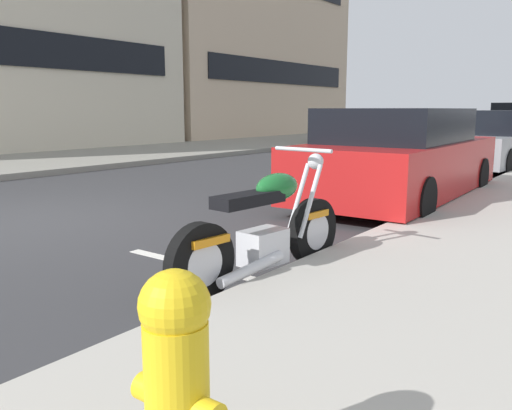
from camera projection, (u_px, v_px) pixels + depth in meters
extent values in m
plane|color=#333335|center=(16.00, 222.00, 6.84)|extent=(260.00, 260.00, 0.00)
cube|color=gray|center=(226.00, 146.00, 20.12)|extent=(120.00, 5.00, 0.14)
cube|color=silver|center=(213.00, 269.00, 4.82)|extent=(0.12, 2.20, 0.01)
cylinder|color=black|center=(313.00, 231.00, 4.99)|extent=(0.63, 0.16, 0.62)
cylinder|color=silver|center=(313.00, 231.00, 4.99)|extent=(0.35, 0.15, 0.34)
cylinder|color=black|center=(200.00, 263.00, 3.94)|extent=(0.63, 0.16, 0.62)
cylinder|color=silver|center=(200.00, 263.00, 3.94)|extent=(0.35, 0.15, 0.34)
cube|color=silver|center=(263.00, 247.00, 4.47)|extent=(0.42, 0.29, 0.30)
cube|color=black|center=(249.00, 199.00, 4.26)|extent=(0.70, 0.28, 0.10)
ellipsoid|color=#196028|center=(277.00, 187.00, 4.51)|extent=(0.50, 0.28, 0.24)
cube|color=orange|center=(205.00, 240.00, 3.95)|extent=(0.37, 0.21, 0.06)
cube|color=orange|center=(312.00, 214.00, 4.95)|extent=(0.33, 0.19, 0.06)
cylinder|color=silver|center=(298.00, 199.00, 4.87)|extent=(0.34, 0.07, 0.65)
cylinder|color=silver|center=(310.00, 201.00, 4.78)|extent=(0.34, 0.07, 0.65)
cylinder|color=silver|center=(303.00, 150.00, 4.72)|extent=(0.09, 0.62, 0.04)
sphere|color=silver|center=(316.00, 161.00, 4.89)|extent=(0.15, 0.15, 0.15)
cylinder|color=silver|center=(252.00, 269.00, 4.18)|extent=(0.71, 0.15, 0.16)
cube|color=#AD1919|center=(401.00, 166.00, 8.35)|extent=(4.72, 1.99, 0.79)
cube|color=black|center=(397.00, 125.00, 8.04)|extent=(2.58, 1.78, 0.51)
cylinder|color=black|center=(386.00, 169.00, 10.11)|extent=(0.63, 0.24, 0.62)
cylinder|color=black|center=(478.00, 176.00, 9.16)|extent=(0.63, 0.24, 0.62)
cylinder|color=black|center=(306.00, 189.00, 7.64)|extent=(0.63, 0.24, 0.62)
cylinder|color=black|center=(421.00, 200.00, 6.68)|extent=(0.63, 0.24, 0.62)
cube|color=gray|center=(489.00, 148.00, 12.92)|extent=(4.23, 2.04, 0.69)
cube|color=black|center=(492.00, 122.00, 12.88)|extent=(2.27, 1.76, 0.57)
cylinder|color=black|center=(474.00, 151.00, 14.48)|extent=(0.63, 0.26, 0.62)
cylinder|color=black|center=(435.00, 158.00, 12.46)|extent=(0.63, 0.26, 0.62)
cylinder|color=black|center=(506.00, 163.00, 11.43)|extent=(0.63, 0.26, 0.62)
cylinder|color=black|center=(508.00, 142.00, 18.53)|extent=(0.63, 0.24, 0.62)
cylinder|color=black|center=(491.00, 147.00, 16.26)|extent=(0.63, 0.24, 0.62)
cube|color=black|center=(509.00, 107.00, 37.26)|extent=(1.93, 2.07, 0.66)
cylinder|color=black|center=(492.00, 125.00, 37.23)|extent=(0.28, 0.77, 0.76)
cylinder|color=black|center=(497.00, 124.00, 38.67)|extent=(0.28, 0.77, 0.76)
cube|color=gray|center=(354.00, 131.00, 21.71)|extent=(4.17, 2.12, 0.80)
cube|color=black|center=(355.00, 115.00, 21.64)|extent=(2.31, 1.84, 0.51)
cylinder|color=black|center=(361.00, 139.00, 20.20)|extent=(0.63, 0.26, 0.62)
cylinder|color=black|center=(321.00, 138.00, 21.09)|extent=(0.63, 0.26, 0.62)
cylinder|color=black|center=(384.00, 136.00, 22.41)|extent=(0.63, 0.26, 0.62)
cylinder|color=black|center=(347.00, 135.00, 23.30)|extent=(0.63, 0.26, 0.62)
cylinder|color=gold|center=(178.00, 409.00, 1.78)|extent=(0.22, 0.22, 0.62)
sphere|color=gold|center=(175.00, 305.00, 1.71)|extent=(0.24, 0.24, 0.24)
cylinder|color=gold|center=(149.00, 388.00, 1.85)|extent=(0.10, 0.08, 0.10)
cube|color=black|center=(32.00, 48.00, 15.90)|extent=(10.82, 0.06, 1.10)
cube|color=black|center=(284.00, 73.00, 26.64)|extent=(11.46, 0.06, 1.10)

